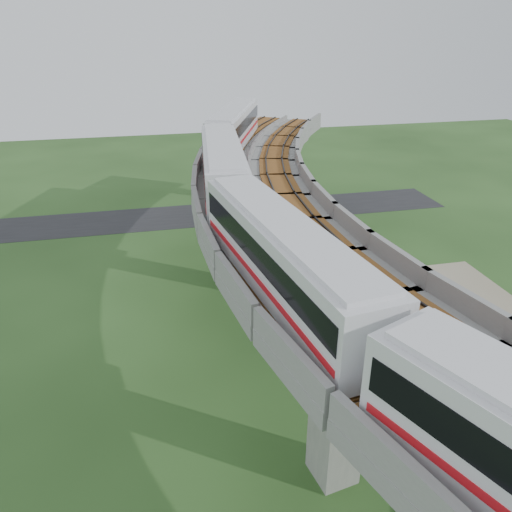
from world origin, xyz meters
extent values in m
plane|color=#26441B|center=(0.00, 0.00, 0.00)|extent=(160.00, 160.00, 0.00)
cube|color=gray|center=(14.00, -2.00, 0.02)|extent=(18.00, 26.00, 0.04)
cube|color=#232326|center=(0.00, 30.00, 0.01)|extent=(60.00, 8.00, 0.03)
cube|color=#99968E|center=(9.12, 31.80, 4.20)|extent=(2.86, 2.93, 8.40)
cube|color=#99968E|center=(9.12, 31.80, 9.00)|extent=(7.21, 5.74, 1.20)
cube|color=#99968E|center=(0.91, 10.42, 4.20)|extent=(2.35, 2.51, 8.40)
cube|color=#99968E|center=(0.91, 10.42, 9.00)|extent=(7.31, 3.58, 1.20)
cube|color=#99968E|center=(0.91, -10.42, 4.20)|extent=(2.35, 2.51, 8.40)
cube|color=#99968E|center=(0.91, -10.42, 9.00)|extent=(7.31, 3.58, 1.20)
cube|color=gray|center=(6.19, 26.54, 10.00)|extent=(16.42, 20.91, 0.80)
cube|color=gray|center=(2.33, 28.44, 10.90)|extent=(8.66, 17.08, 1.00)
cube|color=gray|center=(10.04, 24.64, 10.90)|extent=(8.66, 17.08, 1.00)
cube|color=brown|center=(4.21, 27.51, 10.46)|extent=(10.68, 18.08, 0.12)
cube|color=black|center=(4.21, 27.51, 10.58)|extent=(9.69, 17.59, 0.12)
cube|color=brown|center=(8.16, 25.56, 10.46)|extent=(10.68, 18.08, 0.12)
cube|color=black|center=(8.16, 25.56, 10.58)|extent=(9.69, 17.59, 0.12)
cube|color=gray|center=(0.70, 9.13, 10.00)|extent=(11.77, 20.03, 0.80)
cube|color=gray|center=(-3.55, 9.78, 10.90)|extent=(3.22, 18.71, 1.00)
cube|color=gray|center=(4.95, 8.47, 10.90)|extent=(3.22, 18.71, 1.00)
cube|color=brown|center=(-1.48, 9.46, 10.46)|extent=(5.44, 19.05, 0.12)
cube|color=black|center=(-1.48, 9.46, 10.58)|extent=(4.35, 18.88, 0.12)
cube|color=brown|center=(2.87, 8.79, 10.46)|extent=(5.44, 19.05, 0.12)
cube|color=black|center=(2.87, 8.79, 10.58)|extent=(4.35, 18.88, 0.12)
cube|color=gray|center=(0.70, -9.13, 10.00)|extent=(11.77, 20.03, 0.80)
cube|color=gray|center=(-3.55, -9.78, 10.90)|extent=(3.22, 18.71, 1.00)
cube|color=gray|center=(4.95, -8.47, 10.90)|extent=(3.22, 18.71, 1.00)
cube|color=brown|center=(-1.48, -9.46, 10.46)|extent=(5.44, 19.05, 0.12)
cube|color=black|center=(-1.48, -9.46, 10.58)|extent=(4.35, 18.88, 0.12)
cube|color=brown|center=(2.87, -8.79, 10.46)|extent=(5.44, 19.05, 0.12)
cube|color=black|center=(2.87, -8.79, 10.58)|extent=(4.35, 18.88, 0.12)
cube|color=silver|center=(-1.57, -8.80, 12.24)|extent=(4.79, 15.23, 3.20)
cube|color=silver|center=(-1.57, -8.80, 13.94)|extent=(4.15, 14.41, 0.22)
cube|color=black|center=(-1.57, -8.80, 12.69)|extent=(4.77, 14.65, 1.15)
cube|color=red|center=(-1.57, -8.80, 11.49)|extent=(4.77, 14.65, 0.30)
cube|color=black|center=(-1.57, -8.80, 10.78)|extent=(3.68, 12.89, 0.28)
cube|color=silver|center=(-1.83, 6.76, 12.24)|extent=(4.31, 15.20, 3.20)
cube|color=silver|center=(-1.83, 6.76, 13.94)|extent=(3.70, 14.40, 0.22)
cube|color=black|center=(-1.83, 6.76, 12.69)|extent=(4.31, 14.61, 1.15)
cube|color=red|center=(-1.83, 6.76, 11.49)|extent=(4.31, 14.61, 0.30)
cube|color=black|center=(-1.83, 6.76, 10.78)|extent=(3.27, 12.88, 0.28)
cube|color=silver|center=(1.78, 21.89, 12.24)|extent=(7.81, 14.99, 3.20)
cube|color=silver|center=(1.78, 21.89, 13.94)|extent=(7.04, 14.10, 0.22)
cube|color=black|center=(1.78, 21.89, 12.69)|extent=(7.65, 14.45, 1.15)
cube|color=red|center=(1.78, 21.89, 11.49)|extent=(7.65, 14.45, 0.30)
cube|color=black|center=(1.78, 21.89, 10.78)|extent=(6.27, 12.60, 0.28)
cylinder|color=#2D382D|center=(12.25, 19.29, 0.75)|extent=(0.08, 0.08, 1.50)
cube|color=#2D382D|center=(11.38, 16.98, 0.75)|extent=(1.69, 4.77, 1.40)
cylinder|color=#2D382D|center=(10.62, 14.63, 0.75)|extent=(0.08, 0.08, 1.50)
cube|color=#2D382D|center=(9.98, 12.24, 0.75)|extent=(1.23, 4.91, 1.40)
cylinder|color=#2D382D|center=(9.45, 9.83, 0.75)|extent=(0.08, 0.08, 1.50)
cube|color=#2D382D|center=(9.03, 7.39, 0.75)|extent=(0.75, 4.99, 1.40)
cylinder|color=#2D382D|center=(8.74, 4.94, 0.75)|extent=(0.08, 0.08, 1.50)
cube|color=#2D382D|center=(8.56, 2.47, 0.75)|extent=(0.27, 5.04, 1.40)
cylinder|color=#2D382D|center=(8.50, 0.00, 0.75)|extent=(0.08, 0.08, 1.50)
cube|color=#2D382D|center=(8.56, -2.47, 0.75)|extent=(0.27, 5.04, 1.40)
cylinder|color=#2D382D|center=(8.74, -4.94, 0.75)|extent=(0.08, 0.08, 1.50)
cube|color=#2D382D|center=(9.03, -7.39, 0.75)|extent=(0.75, 4.99, 1.40)
cylinder|color=#2D382D|center=(9.45, -9.83, 0.75)|extent=(0.08, 0.08, 1.50)
cube|color=#2D382D|center=(9.98, -12.24, 0.75)|extent=(1.23, 4.91, 1.40)
cylinder|color=#382314|center=(11.99, 22.14, 0.65)|extent=(0.18, 0.18, 1.31)
ellipsoid|color=#1C3C13|center=(11.99, 22.14, 2.07)|extent=(2.55, 2.55, 2.17)
cylinder|color=#382314|center=(9.37, 18.62, 0.46)|extent=(0.18, 0.18, 0.91)
ellipsoid|color=#1C3C13|center=(9.37, 18.62, 1.83)|extent=(3.05, 3.05, 2.59)
cylinder|color=#382314|center=(7.16, 11.69, 0.76)|extent=(0.18, 0.18, 1.52)
ellipsoid|color=#1C3C13|center=(7.16, 11.69, 2.19)|extent=(2.24, 2.24, 1.90)
cylinder|color=#382314|center=(6.86, 5.75, 0.80)|extent=(0.18, 0.18, 1.60)
ellipsoid|color=#1C3C13|center=(6.86, 5.75, 2.43)|extent=(2.76, 2.76, 2.35)
cylinder|color=#382314|center=(5.84, 0.53, 0.85)|extent=(0.18, 0.18, 1.70)
ellipsoid|color=#1C3C13|center=(5.84, 0.53, 2.31)|extent=(2.04, 2.04, 1.73)
cylinder|color=#382314|center=(7.83, -8.06, 0.89)|extent=(0.18, 0.18, 1.78)
ellipsoid|color=#1C3C13|center=(7.83, -8.06, 2.63)|extent=(2.84, 2.84, 2.41)
cylinder|color=#382314|center=(8.88, -13.06, 0.56)|extent=(0.18, 0.18, 1.12)
ellipsoid|color=#1C3C13|center=(8.88, -13.06, 1.93)|extent=(2.69, 2.69, 2.28)
imported|color=#B52910|center=(17.77, 0.12, 0.56)|extent=(2.87, 3.16, 1.05)
imported|color=black|center=(12.63, 7.63, 0.57)|extent=(3.94, 3.00, 1.06)
camera|label=1|loc=(-7.19, -28.11, 21.82)|focal=35.00mm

